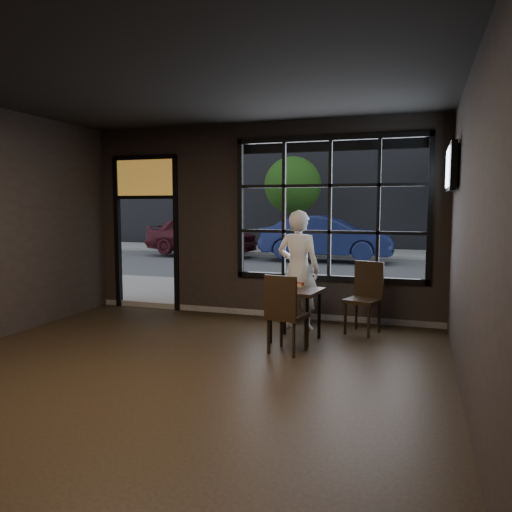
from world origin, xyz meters
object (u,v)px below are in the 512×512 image
(cafe_table, at_px, (295,315))
(navy_car, at_px, (327,237))
(chair_near, at_px, (287,313))
(man, at_px, (298,270))

(cafe_table, bearing_deg, navy_car, 104.61)
(chair_near, relative_size, navy_car, 0.23)
(cafe_table, distance_m, man, 0.87)
(man, bearing_deg, chair_near, 102.59)
(cafe_table, xyz_separation_m, navy_car, (-1.35, 9.86, 0.45))
(man, bearing_deg, cafe_table, 105.69)
(cafe_table, xyz_separation_m, chair_near, (0.03, -0.56, 0.14))
(chair_near, bearing_deg, navy_car, -70.27)
(cafe_table, bearing_deg, chair_near, -79.67)
(chair_near, xyz_separation_m, navy_car, (-1.39, 10.42, 0.31))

